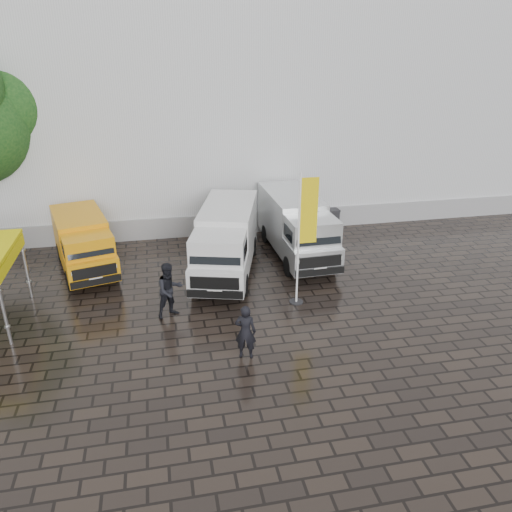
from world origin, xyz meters
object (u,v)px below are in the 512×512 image
Objects in this scene: flagpole at (304,233)px; person_front at (245,332)px; van_white at (226,243)px; wheelie_bin at (332,220)px; van_yellow at (84,245)px; person_tent at (170,290)px; van_silver at (297,228)px.

flagpole reaches higher than person_front.
wheelie_bin is at bearing 49.38° from van_white.
van_yellow is 4.47× the size of wheelie_bin.
van_white is 3.09× the size of person_tent.
wheelie_bin is 0.55× the size of person_tent.
van_white is 3.41m from van_silver.
van_yellow is 2.79× the size of person_front.
wheelie_bin is at bearing -104.18° from person_front.
person_tent is (-4.63, -0.05, -1.68)m from flagpole.
van_yellow reaches higher than person_front.
van_white is 1.26× the size of flagpole.
van_white is 7.00m from wheelie_bin.
flagpole is 7.97m from wheelie_bin.
person_front is (-3.51, -7.03, -0.42)m from van_silver.
van_white is 5.58× the size of wheelie_bin.
flagpole is at bearing -43.57° from van_yellow.
van_silver reaches higher than person_tent.
van_silver is (3.22, 1.11, -0.02)m from van_white.
van_white is at bearing -146.27° from wheelie_bin.
flagpole is (2.28, -2.98, 1.35)m from van_white.
van_silver is at bearing 34.89° from van_white.
wheelie_bin is 0.63× the size of person_front.
wheelie_bin is at bearing -2.33° from van_yellow.
van_silver reaches higher than person_front.
flagpole is 4.43× the size of wheelie_bin.
van_yellow is 0.81× the size of van_silver.
van_silver is at bearing -98.77° from person_front.
flagpole is 2.77× the size of person_front.
person_tent reaches higher than person_front.
van_silver is (8.80, -0.25, 0.17)m from van_yellow.
van_white is at bearing -28.36° from van_yellow.
van_yellow is 8.81m from van_silver.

